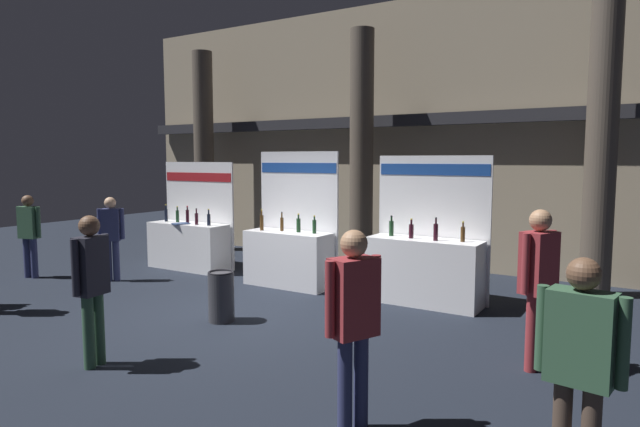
# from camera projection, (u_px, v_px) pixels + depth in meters

# --- Properties ---
(ground_plane) EXTENTS (26.74, 26.74, 0.00)m
(ground_plane) POSITION_uv_depth(u_px,v_px,m) (241.00, 311.00, 8.15)
(ground_plane) COLOR black
(hall_colonnade) EXTENTS (13.37, 1.34, 5.62)m
(hall_colonnade) POSITION_uv_depth(u_px,v_px,m) (379.00, 137.00, 11.85)
(hall_colonnade) COLOR gray
(hall_colonnade) RESTS_ON ground_plane
(exhibitor_booth_0) EXTENTS (1.89, 0.72, 2.22)m
(exhibitor_booth_0) POSITION_uv_depth(u_px,v_px,m) (190.00, 241.00, 11.31)
(exhibitor_booth_0) COLOR white
(exhibitor_booth_0) RESTS_ON ground_plane
(exhibitor_booth_1) EXTENTS (1.67, 0.66, 2.42)m
(exhibitor_booth_1) POSITION_uv_depth(u_px,v_px,m) (290.00, 252.00, 9.77)
(exhibitor_booth_1) COLOR white
(exhibitor_booth_1) RESTS_ON ground_plane
(exhibitor_booth_2) EXTENTS (1.87, 0.66, 2.34)m
(exhibitor_booth_2) POSITION_uv_depth(u_px,v_px,m) (425.00, 265.00, 8.54)
(exhibitor_booth_2) COLOR white
(exhibitor_booth_2) RESTS_ON ground_plane
(trash_bin) EXTENTS (0.37, 0.37, 0.72)m
(trash_bin) POSITION_uv_depth(u_px,v_px,m) (221.00, 296.00, 7.63)
(trash_bin) COLOR #38383D
(trash_bin) RESTS_ON ground_plane
(visitor_0) EXTENTS (0.38, 0.51, 1.71)m
(visitor_0) POSITION_uv_depth(u_px,v_px,m) (353.00, 312.00, 4.47)
(visitor_0) COLOR navy
(visitor_0) RESTS_ON ground_plane
(visitor_2) EXTENTS (0.51, 0.30, 1.60)m
(visitor_2) POSITION_uv_depth(u_px,v_px,m) (29.00, 230.00, 10.38)
(visitor_2) COLOR navy
(visitor_2) RESTS_ON ground_plane
(visitor_3) EXTENTS (0.58, 0.28, 1.65)m
(visitor_3) POSITION_uv_depth(u_px,v_px,m) (580.00, 356.00, 3.59)
(visitor_3) COLOR #47382D
(visitor_3) RESTS_ON ground_plane
(visitor_4) EXTENTS (0.40, 0.37, 1.58)m
(visitor_4) POSITION_uv_depth(u_px,v_px,m) (111.00, 233.00, 10.10)
(visitor_4) COLOR navy
(visitor_4) RESTS_ON ground_plane
(visitor_6) EXTENTS (0.26, 0.50, 1.68)m
(visitor_6) POSITION_uv_depth(u_px,v_px,m) (92.00, 279.00, 5.90)
(visitor_6) COLOR #33563D
(visitor_6) RESTS_ON ground_plane
(visitor_7) EXTENTS (0.39, 0.50, 1.75)m
(visitor_7) POSITION_uv_depth(u_px,v_px,m) (538.00, 274.00, 5.79)
(visitor_7) COLOR maroon
(visitor_7) RESTS_ON ground_plane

